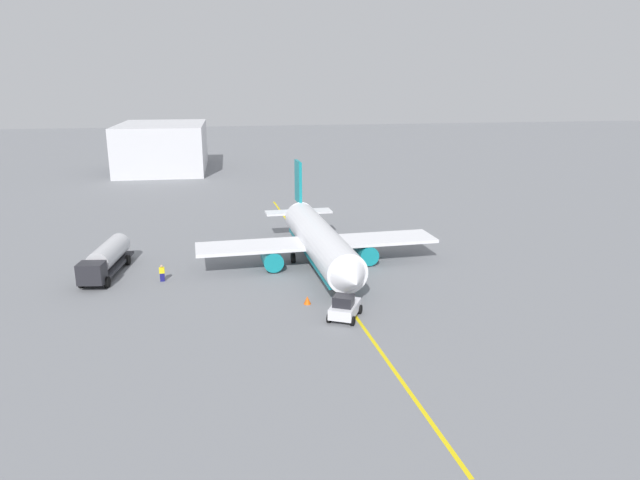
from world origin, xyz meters
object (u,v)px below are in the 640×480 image
object	(u,v)px
airplane	(319,241)
safety_cone_nose	(307,300)
pushback_tug	(345,307)
refueling_worker	(162,273)
fuel_tanker	(106,258)

from	to	relation	value
airplane	safety_cone_nose	distance (m)	11.52
airplane	pushback_tug	bearing A→B (deg)	-1.75
airplane	refueling_worker	xyz separation A→B (m)	(2.21, -16.41, -1.90)
pushback_tug	refueling_worker	size ratio (longest dim) A/B	2.41
airplane	fuel_tanker	distance (m)	22.26
fuel_tanker	pushback_tug	xyz separation A→B (m)	(15.68, 21.77, -0.72)
airplane	pushback_tug	distance (m)	14.79
airplane	safety_cone_nose	bearing A→B (deg)	-15.57
fuel_tanker	pushback_tug	distance (m)	26.83
refueling_worker	fuel_tanker	bearing A→B (deg)	-118.92
refueling_worker	airplane	bearing A→B (deg)	97.67
pushback_tug	airplane	bearing A→B (deg)	178.25
fuel_tanker	airplane	bearing A→B (deg)	87.43
fuel_tanker	pushback_tug	size ratio (longest dim) A/B	2.75
fuel_tanker	safety_cone_nose	size ratio (longest dim) A/B	15.36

